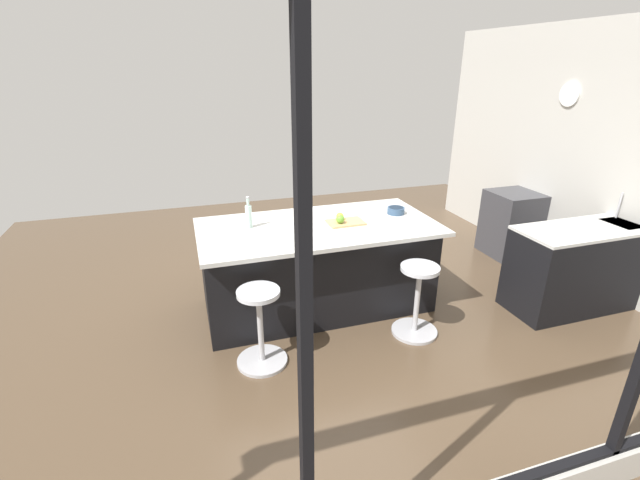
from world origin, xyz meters
The scene contains 13 objects.
ground_plane centered at (0.00, 0.00, 0.00)m, with size 8.18×8.18×0.00m, color brown.
window_panel_rear centered at (0.00, 2.54, 1.24)m, with size 6.29×0.12×2.90m.
interior_partition_left centered at (-3.14, 0.00, 1.45)m, with size 0.15×5.08×2.90m.
sink_cabinet centered at (-2.80, 0.78, 0.45)m, with size 2.03×0.60×1.17m.
oven_range centered at (-2.79, -0.58, 0.43)m, with size 0.60×0.61×0.86m.
kitchen_island centered at (0.11, -0.04, 0.48)m, with size 2.36×1.19×0.94m.
stool_by_window centered at (-0.63, 0.74, 0.34)m, with size 0.44×0.44×0.71m.
stool_middle centered at (0.86, 0.74, 0.34)m, with size 0.44×0.44×0.71m.
cutting_board centered at (-0.16, 0.05, 0.95)m, with size 0.36×0.24×0.02m, color tan.
apple_green centered at (-0.09, 0.08, 1.01)m, with size 0.08×0.08×0.08m, color #609E2D.
apple_yellow centered at (-0.12, -0.02, 1.00)m, with size 0.08×0.08×0.08m, color gold.
water_bottle centered at (0.78, -0.13, 1.07)m, with size 0.06×0.06×0.31m.
fruit_bowl centered at (-0.78, -0.07, 0.98)m, with size 0.18×0.18×0.07m.
Camera 1 is at (1.33, 3.87, 2.43)m, focal length 24.38 mm.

